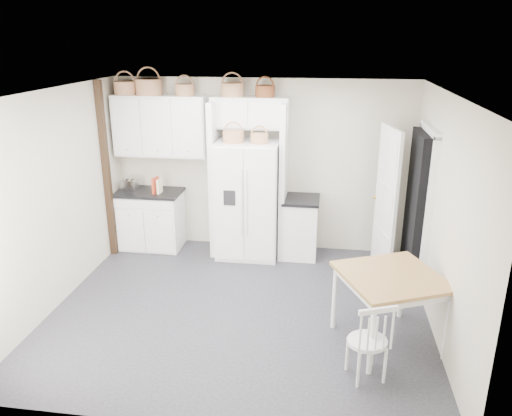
# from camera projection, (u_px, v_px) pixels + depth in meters

# --- Properties ---
(floor) EXTENTS (4.50, 4.50, 0.00)m
(floor) POSITION_uv_depth(u_px,v_px,m) (240.00, 308.00, 6.13)
(floor) COLOR #25242A
(floor) RESTS_ON ground
(ceiling) EXTENTS (4.50, 4.50, 0.00)m
(ceiling) POSITION_uv_depth(u_px,v_px,m) (237.00, 93.00, 5.28)
(ceiling) COLOR white
(ceiling) RESTS_ON wall_back
(wall_back) EXTENTS (4.50, 0.00, 4.50)m
(wall_back) POSITION_uv_depth(u_px,v_px,m) (262.00, 166.00, 7.57)
(wall_back) COLOR beige
(wall_back) RESTS_ON floor
(wall_left) EXTENTS (0.00, 4.00, 4.00)m
(wall_left) POSITION_uv_depth(u_px,v_px,m) (55.00, 200.00, 6.01)
(wall_left) COLOR beige
(wall_left) RESTS_ON floor
(wall_right) EXTENTS (0.00, 4.00, 4.00)m
(wall_right) POSITION_uv_depth(u_px,v_px,m) (443.00, 218.00, 5.40)
(wall_right) COLOR beige
(wall_right) RESTS_ON floor
(refrigerator) EXTENTS (0.90, 0.73, 1.75)m
(refrigerator) POSITION_uv_depth(u_px,v_px,m) (248.00, 199.00, 7.39)
(refrigerator) COLOR white
(refrigerator) RESTS_ON floor
(base_cab_left) EXTENTS (0.94, 0.60, 0.87)m
(base_cab_left) POSITION_uv_depth(u_px,v_px,m) (151.00, 220.00, 7.81)
(base_cab_left) COLOR white
(base_cab_left) RESTS_ON floor
(base_cab_right) EXTENTS (0.49, 0.59, 0.87)m
(base_cab_right) POSITION_uv_depth(u_px,v_px,m) (300.00, 228.00, 7.49)
(base_cab_right) COLOR white
(base_cab_right) RESTS_ON floor
(dining_table) EXTENTS (1.29, 1.29, 0.82)m
(dining_table) POSITION_uv_depth(u_px,v_px,m) (388.00, 309.00, 5.33)
(dining_table) COLOR brown
(dining_table) RESTS_ON floor
(windsor_chair) EXTENTS (0.49, 0.47, 0.80)m
(windsor_chair) POSITION_uv_depth(u_px,v_px,m) (367.00, 341.00, 4.78)
(windsor_chair) COLOR white
(windsor_chair) RESTS_ON floor
(counter_left) EXTENTS (0.98, 0.64, 0.04)m
(counter_left) POSITION_uv_depth(u_px,v_px,m) (149.00, 192.00, 7.66)
(counter_left) COLOR black
(counter_left) RESTS_ON base_cab_left
(counter_right) EXTENTS (0.53, 0.63, 0.04)m
(counter_right) POSITION_uv_depth(u_px,v_px,m) (301.00, 199.00, 7.34)
(counter_right) COLOR black
(counter_right) RESTS_ON base_cab_right
(toaster) EXTENTS (0.26, 0.18, 0.17)m
(toaster) POSITION_uv_depth(u_px,v_px,m) (130.00, 185.00, 7.66)
(toaster) COLOR silver
(toaster) RESTS_ON counter_left
(cookbook_red) EXTENTS (0.08, 0.17, 0.24)m
(cookbook_red) POSITION_uv_depth(u_px,v_px,m) (156.00, 185.00, 7.52)
(cookbook_red) COLOR #BA3D23
(cookbook_red) RESTS_ON counter_left
(cookbook_cream) EXTENTS (0.04, 0.15, 0.22)m
(cookbook_cream) POSITION_uv_depth(u_px,v_px,m) (159.00, 186.00, 7.51)
(cookbook_cream) COLOR #F6EDB8
(cookbook_cream) RESTS_ON counter_left
(basket_upper_a) EXTENTS (0.33, 0.33, 0.19)m
(basket_upper_a) POSITION_uv_depth(u_px,v_px,m) (125.00, 88.00, 7.31)
(basket_upper_a) COLOR #8D5C3B
(basket_upper_a) RESTS_ON upper_cabinet
(basket_upper_b) EXTENTS (0.39, 0.39, 0.23)m
(basket_upper_b) POSITION_uv_depth(u_px,v_px,m) (149.00, 87.00, 7.26)
(basket_upper_b) COLOR #8D5C3B
(basket_upper_b) RESTS_ON upper_cabinet
(basket_upper_c) EXTENTS (0.28, 0.28, 0.16)m
(basket_upper_c) POSITION_uv_depth(u_px,v_px,m) (185.00, 90.00, 7.19)
(basket_upper_c) COLOR #8D5C3B
(basket_upper_c) RESTS_ON upper_cabinet
(basket_bridge_a) EXTENTS (0.33, 0.33, 0.19)m
(basket_bridge_a) POSITION_uv_depth(u_px,v_px,m) (232.00, 90.00, 7.09)
(basket_bridge_a) COLOR #8D5C3B
(basket_bridge_a) RESTS_ON bridge_cabinet
(basket_bridge_b) EXTENTS (0.28, 0.28, 0.16)m
(basket_bridge_b) POSITION_uv_depth(u_px,v_px,m) (265.00, 91.00, 7.04)
(basket_bridge_b) COLOR #612A18
(basket_bridge_b) RESTS_ON bridge_cabinet
(basket_fridge_a) EXTENTS (0.30, 0.30, 0.16)m
(basket_fridge_a) POSITION_uv_depth(u_px,v_px,m) (233.00, 137.00, 7.01)
(basket_fridge_a) COLOR #8D5C3B
(basket_fridge_a) RESTS_ON refrigerator
(basket_fridge_b) EXTENTS (0.25, 0.25, 0.13)m
(basket_fridge_b) POSITION_uv_depth(u_px,v_px,m) (259.00, 138.00, 6.96)
(basket_fridge_b) COLOR #8D5C3B
(basket_fridge_b) RESTS_ON refrigerator
(upper_cabinet) EXTENTS (1.40, 0.34, 0.90)m
(upper_cabinet) POSITION_uv_depth(u_px,v_px,m) (161.00, 126.00, 7.42)
(upper_cabinet) COLOR white
(upper_cabinet) RESTS_ON wall_back
(bridge_cabinet) EXTENTS (1.12, 0.34, 0.45)m
(bridge_cabinet) POSITION_uv_depth(u_px,v_px,m) (250.00, 113.00, 7.16)
(bridge_cabinet) COLOR white
(bridge_cabinet) RESTS_ON wall_back
(fridge_panel_left) EXTENTS (0.08, 0.60, 2.30)m
(fridge_panel_left) POSITION_uv_depth(u_px,v_px,m) (215.00, 179.00, 7.43)
(fridge_panel_left) COLOR white
(fridge_panel_left) RESTS_ON floor
(fridge_panel_right) EXTENTS (0.08, 0.60, 2.30)m
(fridge_panel_right) POSITION_uv_depth(u_px,v_px,m) (283.00, 182.00, 7.29)
(fridge_panel_right) COLOR white
(fridge_panel_right) RESTS_ON floor
(trim_post) EXTENTS (0.09, 0.09, 2.60)m
(trim_post) POSITION_uv_depth(u_px,v_px,m) (106.00, 171.00, 7.26)
(trim_post) COLOR black
(trim_post) RESTS_ON floor
(doorway_void) EXTENTS (0.18, 0.85, 2.05)m
(doorway_void) POSITION_uv_depth(u_px,v_px,m) (417.00, 211.00, 6.44)
(doorway_void) COLOR black
(doorway_void) RESTS_ON floor
(door_slab) EXTENTS (0.21, 0.79, 2.05)m
(door_slab) POSITION_uv_depth(u_px,v_px,m) (386.00, 202.00, 6.80)
(door_slab) COLOR white
(door_slab) RESTS_ON floor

